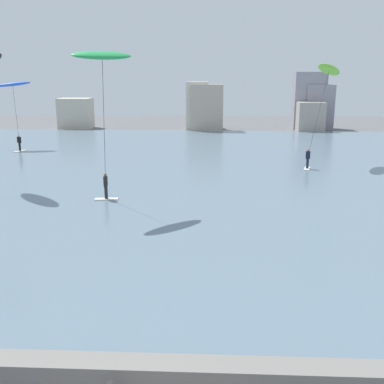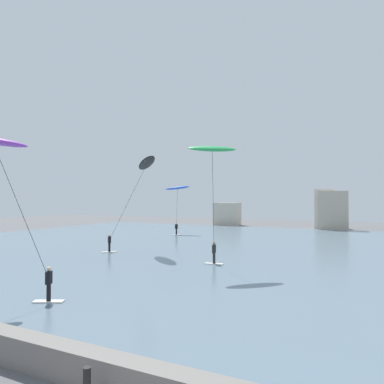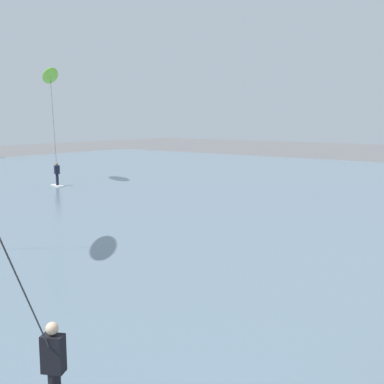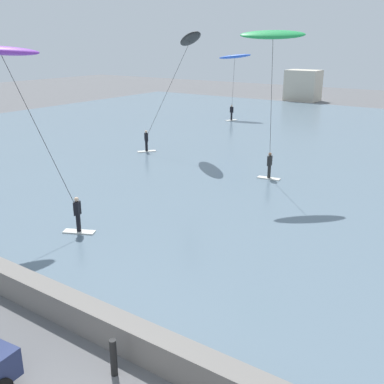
% 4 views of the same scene
% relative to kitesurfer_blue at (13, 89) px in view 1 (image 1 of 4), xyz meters
% --- Properties ---
extents(seawall_barrier, '(60.00, 0.70, 0.91)m').
position_rel_kitesurfer_blue_xyz_m(seawall_barrier, '(18.44, -36.59, -5.61)').
color(seawall_barrier, slate).
rests_on(seawall_barrier, ground).
extents(water_bay, '(84.00, 52.00, 0.10)m').
position_rel_kitesurfer_blue_xyz_m(water_bay, '(18.44, -9.89, -6.02)').
color(water_bay, slate).
rests_on(water_bay, ground).
extents(far_shore_buildings, '(38.65, 5.91, 7.86)m').
position_rel_kitesurfer_blue_xyz_m(far_shore_buildings, '(23.76, 18.42, -3.15)').
color(far_shore_buildings, beige).
rests_on(far_shore_buildings, ground).
extents(kitesurfer_blue, '(3.69, 4.29, 6.84)m').
position_rel_kitesurfer_blue_xyz_m(kitesurfer_blue, '(0.00, 0.00, 0.00)').
color(kitesurfer_blue, silver).
rests_on(kitesurfer_blue, water_bay).
extents(kitesurfer_lime, '(3.78, 5.23, 8.49)m').
position_rel_kitesurfer_blue_xyz_m(kitesurfer_lime, '(29.57, -7.22, 1.27)').
color(kitesurfer_lime, silver).
rests_on(kitesurfer_lime, water_bay).
extents(kitesurfer_green, '(3.40, 3.58, 8.71)m').
position_rel_kitesurfer_blue_xyz_m(kitesurfer_green, '(14.31, -21.12, 1.78)').
color(kitesurfer_green, silver).
rests_on(kitesurfer_green, water_bay).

